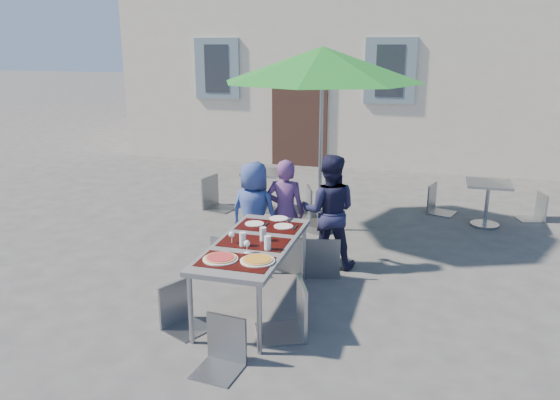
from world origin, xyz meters
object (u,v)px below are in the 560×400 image
(child_0, at_px, (254,213))
(chair_0, at_px, (228,233))
(child_1, at_px, (285,212))
(bg_chair_l_0, at_px, (215,173))
(bg_chair_l_1, at_px, (439,182))
(chair_3, at_px, (180,281))
(chair_5, at_px, (221,315))
(pizza_near_left, at_px, (220,258))
(cafe_table_0, at_px, (264,185))
(bg_chair_r_1, at_px, (538,191))
(cafe_table_1, at_px, (488,197))
(dining_table, at_px, (254,247))
(child_2, at_px, (329,211))
(pizza_near_right, at_px, (257,260))
(chair_1, at_px, (294,230))
(patio_umbrella, at_px, (322,65))
(chair_4, at_px, (291,277))
(bg_chair_r_0, at_px, (303,184))
(chair_2, at_px, (323,232))

(child_0, xyz_separation_m, chair_0, (-0.21, -0.40, -0.16))
(child_1, distance_m, bg_chair_l_0, 2.74)
(bg_chair_l_1, bearing_deg, child_0, -128.08)
(chair_3, bearing_deg, chair_5, -39.84)
(pizza_near_left, distance_m, cafe_table_0, 4.13)
(child_0, bearing_deg, bg_chair_r_1, -134.38)
(chair_5, xyz_separation_m, bg_chair_l_1, (1.79, 5.32, 0.03))
(chair_0, xyz_separation_m, cafe_table_1, (3.23, 2.78, -0.05))
(dining_table, relative_size, bg_chair_r_1, 2.21)
(child_2, bearing_deg, cafe_table_1, -140.09)
(dining_table, height_order, chair_5, chair_5)
(pizza_near_right, relative_size, chair_0, 0.38)
(bg_chair_l_0, xyz_separation_m, bg_chair_l_1, (3.71, 0.80, -0.09))
(cafe_table_0, bearing_deg, dining_table, -74.02)
(chair_1, height_order, patio_umbrella, patio_umbrella)
(pizza_near_right, xyz_separation_m, chair_4, (0.32, 0.06, -0.16))
(pizza_near_right, height_order, bg_chair_l_1, bg_chair_l_1)
(pizza_near_right, xyz_separation_m, bg_chair_r_1, (3.21, 4.67, -0.29))
(patio_umbrella, height_order, bg_chair_r_0, patio_umbrella)
(chair_1, bearing_deg, bg_chair_r_0, 100.64)
(patio_umbrella, bearing_deg, chair_5, -90.74)
(chair_2, xyz_separation_m, cafe_table_1, (2.08, 2.58, -0.10))
(pizza_near_right, xyz_separation_m, child_2, (0.34, 1.86, -0.04))
(bg_chair_r_0, distance_m, cafe_table_1, 2.88)
(child_0, relative_size, cafe_table_1, 1.90)
(pizza_near_left, distance_m, child_1, 1.86)
(chair_4, relative_size, patio_umbrella, 0.35)
(chair_2, relative_size, bg_chair_r_1, 1.15)
(bg_chair_l_1, bearing_deg, pizza_near_right, -109.79)
(chair_1, bearing_deg, bg_chair_l_0, 131.23)
(child_0, relative_size, bg_chair_r_0, 1.32)
(bg_chair_l_0, relative_size, bg_chair_r_0, 1.05)
(pizza_near_left, relative_size, chair_1, 0.37)
(pizza_near_left, bearing_deg, bg_chair_l_1, 66.65)
(bg_chair_l_0, bearing_deg, chair_4, -58.09)
(chair_1, relative_size, bg_chair_r_0, 0.92)
(cafe_table_0, bearing_deg, child_2, -53.94)
(cafe_table_1, bearing_deg, pizza_near_left, -123.59)
(chair_1, xyz_separation_m, bg_chair_l_0, (-2.00, 2.28, 0.08))
(bg_chair_l_0, height_order, cafe_table_1, bg_chair_l_0)
(chair_4, distance_m, patio_umbrella, 3.68)
(dining_table, relative_size, patio_umbrella, 0.63)
(cafe_table_1, bearing_deg, chair_5, -117.85)
(dining_table, bearing_deg, chair_3, -133.24)
(chair_2, xyz_separation_m, patio_umbrella, (-0.39, 1.68, 1.90))
(child_0, xyz_separation_m, cafe_table_0, (-0.59, 2.24, -0.22))
(pizza_near_right, xyz_separation_m, bg_chair_r_0, (-0.43, 3.65, -0.17))
(chair_2, xyz_separation_m, chair_3, (-1.11, -1.65, -0.06))
(child_1, xyz_separation_m, bg_chair_l_0, (-1.82, 2.05, -0.06))
(chair_0, distance_m, chair_2, 1.17)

